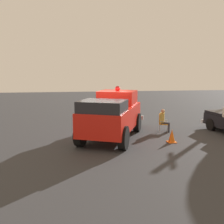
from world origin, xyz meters
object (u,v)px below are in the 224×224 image
lawn_chair_near_truck (162,121)px  spectator_seated (164,120)px  traffic_cone (172,136)px  vintage_fire_truck (113,114)px  lawn_chair_by_car (116,115)px

lawn_chair_near_truck → spectator_seated: 0.17m
spectator_seated → traffic_cone: (2.12, -0.39, -0.39)m
traffic_cone → lawn_chair_near_truck: bearing=172.8°
traffic_cone → vintage_fire_truck: bearing=-119.2°
lawn_chair_near_truck → traffic_cone: size_ratio=1.61×
lawn_chair_near_truck → spectator_seated: size_ratio=0.79×
lawn_chair_by_car → spectator_seated: 3.51m
lawn_chair_by_car → traffic_cone: size_ratio=1.61×
lawn_chair_by_car → vintage_fire_truck: bearing=-11.9°
vintage_fire_truck → lawn_chair_near_truck: (-0.71, 2.88, -0.61)m
lawn_chair_near_truck → spectator_seated: (0.05, 0.12, 0.11)m
lawn_chair_by_car → spectator_seated: spectator_seated is taller
vintage_fire_truck → lawn_chair_by_car: (-3.30, 0.70, -0.61)m
lawn_chair_near_truck → lawn_chair_by_car: 3.39m
vintage_fire_truck → traffic_cone: 3.12m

